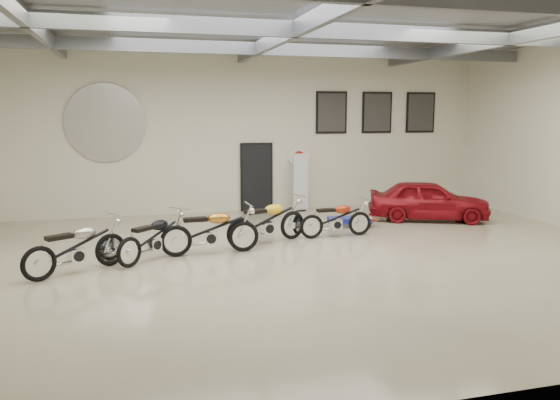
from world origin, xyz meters
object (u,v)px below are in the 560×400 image
object	(u,v)px
motorcycle_yellow	(267,220)
motorcycle_black	(154,237)
motorcycle_red	(336,218)
go_kart	(354,218)
banner_stand	(301,182)
vintage_car	(428,200)
motorcycle_silver	(76,246)
motorcycle_gold	(210,229)

from	to	relation	value
motorcycle_yellow	motorcycle_black	bearing A→B (deg)	176.23
motorcycle_red	go_kart	bearing A→B (deg)	45.41
banner_stand	motorcycle_yellow	distance (m)	4.46
vintage_car	motorcycle_yellow	bearing A→B (deg)	129.33
banner_stand	motorcycle_silver	world-z (taller)	banner_stand
motorcycle_black	motorcycle_gold	xyz separation A→B (m)	(1.23, 0.17, 0.05)
motorcycle_gold	go_kart	world-z (taller)	motorcycle_gold
banner_stand	go_kart	world-z (taller)	banner_stand
motorcycle_silver	motorcycle_yellow	size ratio (longest dim) A/B	0.96
motorcycle_black	vintage_car	distance (m)	8.25
motorcycle_silver	go_kart	distance (m)	7.40
motorcycle_silver	go_kart	world-z (taller)	motorcycle_silver
motorcycle_yellow	go_kart	world-z (taller)	motorcycle_yellow
motorcycle_silver	go_kart	bearing A→B (deg)	-10.38
go_kart	motorcycle_gold	bearing A→B (deg)	-147.20
motorcycle_yellow	vintage_car	distance (m)	5.45
motorcycle_gold	go_kart	bearing A→B (deg)	21.94
motorcycle_gold	vintage_car	distance (m)	7.03
banner_stand	motorcycle_black	distance (m)	6.73
motorcycle_red	vintage_car	distance (m)	3.64
go_kart	vintage_car	xyz separation A→B (m)	(2.48, 0.37, 0.33)
motorcycle_red	go_kart	size ratio (longest dim) A/B	1.32
motorcycle_black	banner_stand	bearing A→B (deg)	2.84
motorcycle_gold	motorcycle_yellow	xyz separation A→B (m)	(1.45, 0.65, 0.01)
motorcycle_red	go_kart	world-z (taller)	motorcycle_red
motorcycle_yellow	motorcycle_silver	bearing A→B (deg)	178.00
banner_stand	motorcycle_yellow	world-z (taller)	banner_stand
banner_stand	vintage_car	distance (m)	3.96
vintage_car	motorcycle_silver	bearing A→B (deg)	130.22
motorcycle_silver	motorcycle_yellow	xyz separation A→B (m)	(4.17, 1.42, 0.02)
motorcycle_red	go_kart	distance (m)	1.36
banner_stand	go_kart	bearing A→B (deg)	-83.72
go_kart	motorcycle_black	bearing A→B (deg)	-150.57
go_kart	motorcycle_red	bearing A→B (deg)	-123.20
go_kart	vintage_car	bearing A→B (deg)	17.30
motorcycle_yellow	motorcycle_red	size ratio (longest dim) A/B	1.16
motorcycle_black	motorcycle_red	xyz separation A→B (m)	(4.51, 1.04, -0.02)
motorcycle_yellow	motorcycle_red	distance (m)	1.86
motorcycle_gold	vintage_car	bearing A→B (deg)	16.47
motorcycle_silver	vintage_car	xyz separation A→B (m)	(9.39, 3.01, 0.04)
motorcycle_black	motorcycle_silver	bearing A→B (deg)	159.55
banner_stand	motorcycle_silver	xyz separation A→B (m)	(-6.22, -5.37, -0.38)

